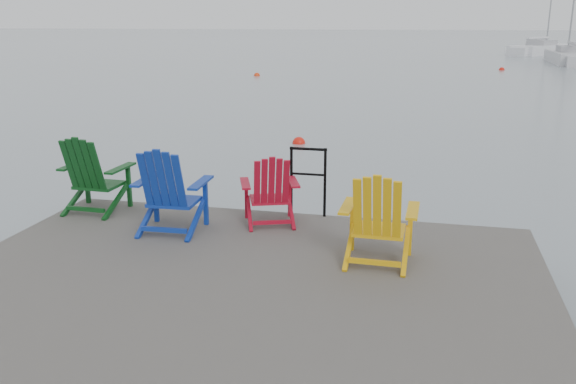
% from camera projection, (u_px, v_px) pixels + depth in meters
% --- Properties ---
extents(ground, '(400.00, 400.00, 0.00)m').
position_uv_depth(ground, '(232.00, 339.00, 5.84)').
color(ground, slate).
rests_on(ground, ground).
extents(dock, '(6.00, 5.00, 1.40)m').
position_uv_depth(dock, '(231.00, 306.00, 5.75)').
color(dock, '#2F2D2A').
rests_on(dock, ground).
extents(handrail, '(0.48, 0.04, 0.90)m').
position_uv_depth(handrail, '(308.00, 175.00, 7.80)').
color(handrail, black).
rests_on(handrail, dock).
extents(chair_green, '(0.83, 0.78, 1.02)m').
position_uv_depth(chair_green, '(93.00, 174.00, 7.96)').
color(chair_green, '#0A3B13').
rests_on(chair_green, dock).
extents(chair_blue, '(0.85, 0.79, 1.04)m').
position_uv_depth(chair_blue, '(169.00, 190.00, 7.19)').
color(chair_blue, navy).
rests_on(chair_blue, dock).
extents(chair_red, '(0.85, 0.81, 0.89)m').
position_uv_depth(chair_red, '(270.00, 190.00, 7.48)').
color(chair_red, maroon).
rests_on(chair_red, dock).
extents(chair_yellow, '(0.80, 0.74, 0.99)m').
position_uv_depth(chair_yellow, '(378.00, 218.00, 6.24)').
color(chair_yellow, '#DDA10C').
rests_on(chair_yellow, dock).
extents(sailboat_near, '(2.53, 8.52, 11.65)m').
position_uv_depth(sailboat_near, '(568.00, 58.00, 43.38)').
color(sailboat_near, '#BCBBBF').
rests_on(sailboat_near, ground).
extents(sailboat_mid, '(7.11, 8.88, 12.51)m').
position_uv_depth(sailboat_mid, '(543.00, 50.00, 55.06)').
color(sailboat_mid, silver).
rests_on(sailboat_mid, ground).
extents(buoy_a, '(0.32, 0.32, 0.32)m').
position_uv_depth(buoy_a, '(299.00, 143.00, 15.14)').
color(buoy_a, red).
rests_on(buoy_a, ground).
extents(buoy_b, '(0.34, 0.34, 0.34)m').
position_uv_depth(buoy_b, '(257.00, 76.00, 33.52)').
color(buoy_b, red).
rests_on(buoy_b, ground).
extents(buoy_d, '(0.35, 0.35, 0.35)m').
position_uv_depth(buoy_d, '(502.00, 70.00, 37.35)').
color(buoy_d, red).
rests_on(buoy_d, ground).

